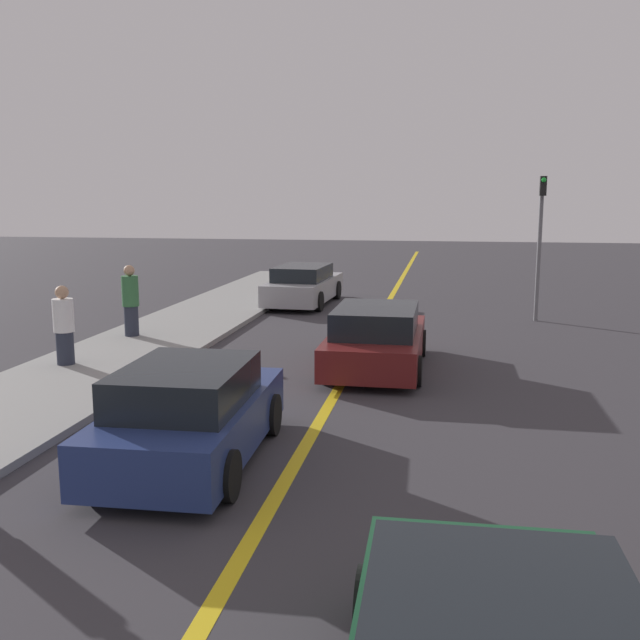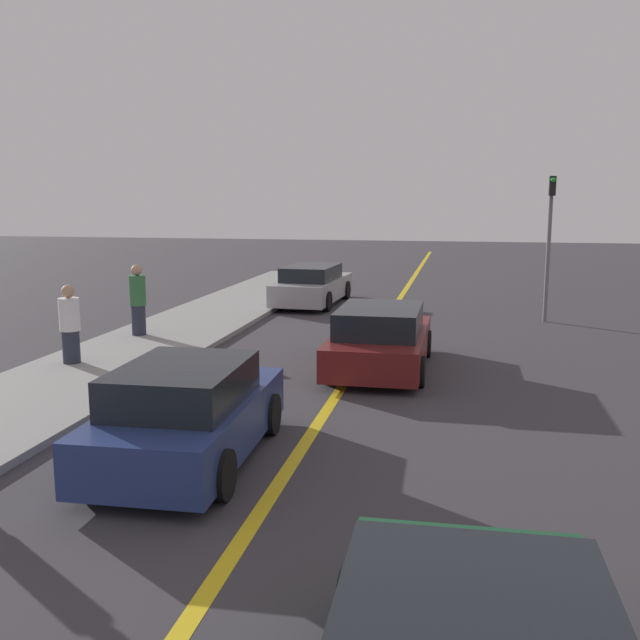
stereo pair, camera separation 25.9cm
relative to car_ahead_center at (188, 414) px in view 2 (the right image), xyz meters
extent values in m
cube|color=gold|center=(1.42, 9.41, -0.66)|extent=(0.20, 60.00, 0.01)
cube|color=gray|center=(-3.79, 7.69, -0.60)|extent=(3.16, 32.56, 0.13)
cylinder|color=black|center=(2.86, -3.65, -0.33)|extent=(0.23, 0.67, 0.67)
cylinder|color=black|center=(4.66, -3.62, -0.33)|extent=(0.23, 0.67, 0.67)
cube|color=navy|center=(0.00, 0.05, -0.14)|extent=(1.87, 4.00, 0.69)
cube|color=black|center=(0.00, -0.15, 0.46)|extent=(1.61, 2.22, 0.52)
cylinder|color=black|center=(-0.87, 1.25, -0.35)|extent=(0.24, 0.64, 0.63)
cylinder|color=black|center=(0.80, 1.30, -0.35)|extent=(0.24, 0.64, 0.63)
cylinder|color=black|center=(-0.80, -1.20, -0.35)|extent=(0.24, 0.64, 0.63)
cylinder|color=black|center=(0.87, -1.15, -0.35)|extent=(0.24, 0.64, 0.63)
cube|color=maroon|center=(1.97, 5.89, -0.18)|extent=(1.89, 4.36, 0.64)
cube|color=black|center=(1.97, 5.67, 0.42)|extent=(1.66, 2.40, 0.54)
cylinder|color=black|center=(1.07, 7.23, -0.36)|extent=(0.22, 0.61, 0.61)
cylinder|color=black|center=(2.85, 7.24, -0.36)|extent=(0.22, 0.61, 0.61)
cylinder|color=black|center=(1.08, 4.53, -0.36)|extent=(0.22, 0.61, 0.61)
cylinder|color=black|center=(2.86, 4.54, -0.36)|extent=(0.22, 0.61, 0.61)
cube|color=#9E9EA3|center=(-1.37, 14.70, -0.14)|extent=(1.99, 4.76, 0.69)
cube|color=black|center=(-1.37, 14.46, 0.44)|extent=(1.68, 2.64, 0.47)
cylinder|color=black|center=(-2.14, 16.19, -0.34)|extent=(0.25, 0.66, 0.65)
cylinder|color=black|center=(-0.46, 16.11, -0.34)|extent=(0.25, 0.66, 0.65)
cylinder|color=black|center=(-2.28, 13.29, -0.34)|extent=(0.25, 0.66, 0.65)
cylinder|color=black|center=(-0.60, 13.21, -0.34)|extent=(0.25, 0.66, 0.65)
cylinder|color=#282D3D|center=(-4.45, 4.57, -0.19)|extent=(0.36, 0.36, 0.69)
cylinder|color=silver|center=(-4.45, 4.57, 0.50)|extent=(0.42, 0.42, 0.69)
sphere|color=tan|center=(-4.45, 4.57, 0.99)|extent=(0.28, 0.28, 0.28)
cylinder|color=#282D3D|center=(-4.43, 7.76, -0.16)|extent=(0.36, 0.36, 0.76)
cylinder|color=#336B3D|center=(-4.43, 7.76, 0.61)|extent=(0.42, 0.42, 0.76)
sphere|color=tan|center=(-4.43, 7.76, 1.12)|extent=(0.27, 0.27, 0.27)
cylinder|color=slate|center=(6.01, 12.62, 1.43)|extent=(0.12, 0.12, 4.19)
cube|color=black|center=(6.01, 12.44, 3.25)|extent=(0.18, 0.18, 0.55)
sphere|color=green|center=(6.01, 12.35, 3.41)|extent=(0.14, 0.14, 0.14)
camera|label=1|loc=(3.38, -8.88, 2.92)|focal=40.00mm
camera|label=2|loc=(3.63, -8.83, 2.92)|focal=40.00mm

